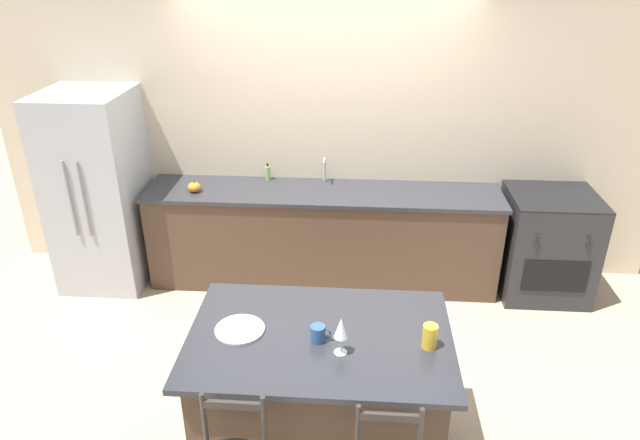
{
  "coord_description": "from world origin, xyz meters",
  "views": [
    {
      "loc": [
        0.3,
        -4.22,
        2.84
      ],
      "look_at": [
        0.05,
        -0.67,
        1.11
      ],
      "focal_mm": 32.0,
      "sensor_mm": 36.0,
      "label": 1
    }
  ],
  "objects_px": {
    "soap_bottle": "(268,173)",
    "dinner_plate": "(240,329)",
    "refrigerator": "(99,190)",
    "coffee_mug": "(318,334)",
    "wine_glass": "(341,329)",
    "oven_range": "(546,244)",
    "tumbler_cup": "(430,336)",
    "pumpkin_decoration": "(194,187)"
  },
  "relations": [
    {
      "from": "coffee_mug",
      "to": "wine_glass",
      "type": "bearing_deg",
      "value": -36.23
    },
    {
      "from": "tumbler_cup",
      "to": "coffee_mug",
      "type": "bearing_deg",
      "value": 179.07
    },
    {
      "from": "dinner_plate",
      "to": "pumpkin_decoration",
      "type": "relative_size",
      "value": 2.46
    },
    {
      "from": "oven_range",
      "to": "pumpkin_decoration",
      "type": "distance_m",
      "value": 3.11
    },
    {
      "from": "wine_glass",
      "to": "refrigerator",
      "type": "bearing_deg",
      "value": 136.45
    },
    {
      "from": "soap_bottle",
      "to": "coffee_mug",
      "type": "bearing_deg",
      "value": -74.79
    },
    {
      "from": "refrigerator",
      "to": "soap_bottle",
      "type": "height_order",
      "value": "refrigerator"
    },
    {
      "from": "wine_glass",
      "to": "tumbler_cup",
      "type": "distance_m",
      "value": 0.48
    },
    {
      "from": "wine_glass",
      "to": "coffee_mug",
      "type": "bearing_deg",
      "value": 143.77
    },
    {
      "from": "refrigerator",
      "to": "soap_bottle",
      "type": "bearing_deg",
      "value": 11.89
    },
    {
      "from": "refrigerator",
      "to": "dinner_plate",
      "type": "relative_size",
      "value": 6.32
    },
    {
      "from": "tumbler_cup",
      "to": "soap_bottle",
      "type": "height_order",
      "value": "soap_bottle"
    },
    {
      "from": "refrigerator",
      "to": "oven_range",
      "type": "distance_m",
      "value": 3.97
    },
    {
      "from": "pumpkin_decoration",
      "to": "oven_range",
      "type": "bearing_deg",
      "value": 1.18
    },
    {
      "from": "oven_range",
      "to": "refrigerator",
      "type": "bearing_deg",
      "value": -179.43
    },
    {
      "from": "refrigerator",
      "to": "wine_glass",
      "type": "distance_m",
      "value": 3.07
    },
    {
      "from": "coffee_mug",
      "to": "soap_bottle",
      "type": "bearing_deg",
      "value": 105.21
    },
    {
      "from": "refrigerator",
      "to": "wine_glass",
      "type": "height_order",
      "value": "refrigerator"
    },
    {
      "from": "refrigerator",
      "to": "pumpkin_decoration",
      "type": "distance_m",
      "value": 0.87
    },
    {
      "from": "dinner_plate",
      "to": "pumpkin_decoration",
      "type": "distance_m",
      "value": 2.09
    },
    {
      "from": "oven_range",
      "to": "tumbler_cup",
      "type": "xyz_separation_m",
      "value": [
        -1.26,
        -2.07,
        0.51
      ]
    },
    {
      "from": "dinner_plate",
      "to": "wine_glass",
      "type": "height_order",
      "value": "wine_glass"
    },
    {
      "from": "tumbler_cup",
      "to": "soap_bottle",
      "type": "bearing_deg",
      "value": 117.62
    },
    {
      "from": "coffee_mug",
      "to": "pumpkin_decoration",
      "type": "distance_m",
      "value": 2.34
    },
    {
      "from": "coffee_mug",
      "to": "tumbler_cup",
      "type": "relative_size",
      "value": 0.82
    },
    {
      "from": "wine_glass",
      "to": "soap_bottle",
      "type": "height_order",
      "value": "wine_glass"
    },
    {
      "from": "soap_bottle",
      "to": "dinner_plate",
      "type": "bearing_deg",
      "value": -85.18
    },
    {
      "from": "refrigerator",
      "to": "dinner_plate",
      "type": "bearing_deg",
      "value": -49.81
    },
    {
      "from": "oven_range",
      "to": "pumpkin_decoration",
      "type": "xyz_separation_m",
      "value": [
        -3.08,
        -0.06,
        0.48
      ]
    },
    {
      "from": "coffee_mug",
      "to": "pumpkin_decoration",
      "type": "relative_size",
      "value": 1.0
    },
    {
      "from": "oven_range",
      "to": "dinner_plate",
      "type": "xyz_separation_m",
      "value": [
        -2.29,
        -2.0,
        0.45
      ]
    },
    {
      "from": "dinner_plate",
      "to": "coffee_mug",
      "type": "xyz_separation_m",
      "value": [
        0.44,
        -0.06,
        0.04
      ]
    },
    {
      "from": "wine_glass",
      "to": "soap_bottle",
      "type": "relative_size",
      "value": 1.41
    },
    {
      "from": "pumpkin_decoration",
      "to": "refrigerator",
      "type": "bearing_deg",
      "value": 178.4
    },
    {
      "from": "coffee_mug",
      "to": "soap_bottle",
      "type": "relative_size",
      "value": 0.72
    },
    {
      "from": "wine_glass",
      "to": "tumbler_cup",
      "type": "bearing_deg",
      "value": 9.85
    },
    {
      "from": "dinner_plate",
      "to": "wine_glass",
      "type": "xyz_separation_m",
      "value": [
        0.57,
        -0.15,
        0.15
      ]
    },
    {
      "from": "soap_bottle",
      "to": "refrigerator",
      "type": "bearing_deg",
      "value": -168.11
    },
    {
      "from": "oven_range",
      "to": "dinner_plate",
      "type": "bearing_deg",
      "value": -138.95
    },
    {
      "from": "refrigerator",
      "to": "pumpkin_decoration",
      "type": "bearing_deg",
      "value": -1.6
    },
    {
      "from": "soap_bottle",
      "to": "wine_glass",
      "type": "bearing_deg",
      "value": -72.63
    },
    {
      "from": "oven_range",
      "to": "pumpkin_decoration",
      "type": "bearing_deg",
      "value": -178.82
    }
  ]
}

